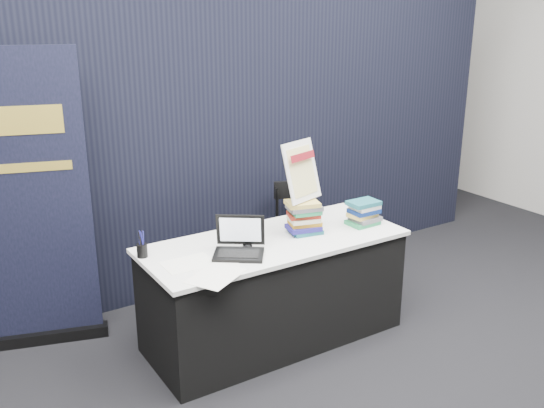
{
  "coord_description": "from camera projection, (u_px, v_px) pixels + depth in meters",
  "views": [
    {
      "loc": [
        -2.05,
        -2.66,
        2.25
      ],
      "look_at": [
        -0.02,
        0.55,
        1.0
      ],
      "focal_mm": 40.0,
      "sensor_mm": 36.0,
      "label": 1
    }
  ],
  "objects": [
    {
      "name": "book_stack_tall",
      "position": [
        304.0,
        217.0,
        4.17
      ],
      "size": [
        0.25,
        0.21,
        0.23
      ],
      "rotation": [
        0.0,
        0.0,
        -0.25
      ],
      "color": "#1A5863",
      "rests_on": "display_table"
    },
    {
      "name": "drape_partition",
      "position": [
        203.0,
        145.0,
        4.79
      ],
      "size": [
        6.0,
        0.08,
        2.4
      ],
      "primitive_type": "cube",
      "color": "black",
      "rests_on": "floor"
    },
    {
      "name": "display_table",
      "position": [
        274.0,
        289.0,
        4.21
      ],
      "size": [
        1.8,
        0.75,
        0.75
      ],
      "color": "black",
      "rests_on": "floor"
    },
    {
      "name": "floor",
      "position": [
        320.0,
        375.0,
        3.88
      ],
      "size": [
        8.0,
        8.0,
        0.0
      ],
      "primitive_type": "plane",
      "color": "black",
      "rests_on": "ground"
    },
    {
      "name": "wall_back",
      "position": [
        103.0,
        54.0,
        6.55
      ],
      "size": [
        8.0,
        0.02,
        3.5
      ],
      "primitive_type": "cube",
      "color": "#B3B0A9",
      "rests_on": "floor"
    },
    {
      "name": "brochure_mid",
      "position": [
        188.0,
        263.0,
        3.71
      ],
      "size": [
        0.31,
        0.22,
        0.0
      ],
      "primitive_type": "cube",
      "rotation": [
        0.0,
        0.0,
        -0.0
      ],
      "color": "white",
      "rests_on": "display_table"
    },
    {
      "name": "brochure_left",
      "position": [
        216.0,
        276.0,
        3.53
      ],
      "size": [
        0.41,
        0.37,
        0.0
      ],
      "primitive_type": "cube",
      "rotation": [
        0.0,
        0.0,
        0.53
      ],
      "color": "white",
      "rests_on": "display_table"
    },
    {
      "name": "pen_cup",
      "position": [
        142.0,
        251.0,
        3.79
      ],
      "size": [
        0.08,
        0.08,
        0.09
      ],
      "primitive_type": "cylinder",
      "rotation": [
        0.0,
        0.0,
        0.32
      ],
      "color": "black",
      "rests_on": "display_table"
    },
    {
      "name": "pullup_banner",
      "position": [
        29.0,
        221.0,
        4.0
      ],
      "size": [
        0.85,
        0.34,
        2.03
      ],
      "rotation": [
        0.0,
        0.0,
        -0.29
      ],
      "color": "black",
      "rests_on": "floor"
    },
    {
      "name": "brochure_right",
      "position": [
        217.0,
        268.0,
        3.64
      ],
      "size": [
        0.34,
        0.29,
        0.0
      ],
      "primitive_type": "cube",
      "rotation": [
        0.0,
        0.0,
        -0.37
      ],
      "color": "white",
      "rests_on": "display_table"
    },
    {
      "name": "stacking_chair",
      "position": [
        305.0,
        229.0,
        5.05
      ],
      "size": [
        0.5,
        0.51,
        0.86
      ],
      "rotation": [
        0.0,
        0.0,
        -0.33
      ],
      "color": "black",
      "rests_on": "floor"
    },
    {
      "name": "laptop",
      "position": [
        235.0,
        246.0,
        3.83
      ],
      "size": [
        0.38,
        0.4,
        0.24
      ],
      "rotation": [
        0.0,
        0.0,
        -0.61
      ],
      "color": "black",
      "rests_on": "display_table"
    },
    {
      "name": "info_sign",
      "position": [
        302.0,
        172.0,
        4.1
      ],
      "size": [
        0.33,
        0.2,
        0.42
      ],
      "rotation": [
        0.0,
        0.0,
        0.3
      ],
      "color": "black",
      "rests_on": "book_stack_tall"
    },
    {
      "name": "book_stack_short",
      "position": [
        364.0,
        212.0,
        4.35
      ],
      "size": [
        0.22,
        0.17,
        0.18
      ],
      "rotation": [
        0.0,
        0.0,
        0.05
      ],
      "color": "#22824F",
      "rests_on": "display_table"
    },
    {
      "name": "mouse",
      "position": [
        247.0,
        245.0,
        3.95
      ],
      "size": [
        0.08,
        0.11,
        0.03
      ],
      "primitive_type": "ellipsoid",
      "rotation": [
        0.0,
        0.0,
        -0.23
      ],
      "color": "black",
      "rests_on": "display_table"
    }
  ]
}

